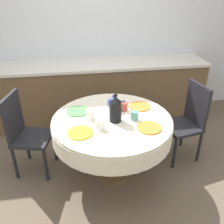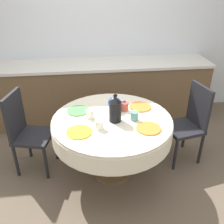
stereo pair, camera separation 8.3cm
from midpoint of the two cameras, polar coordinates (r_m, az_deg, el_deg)
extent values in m
plane|color=brown|center=(3.06, 0.80, -13.65)|extent=(12.00, 12.00, 0.00)
cube|color=silver|center=(3.97, -2.30, 17.71)|extent=(7.00, 0.05, 2.60)
cube|color=brown|center=(3.91, -1.65, 4.36)|extent=(3.20, 0.60, 0.89)
cube|color=beige|center=(3.74, -1.75, 10.87)|extent=(3.24, 0.64, 0.04)
cylinder|color=brown|center=(3.04, 0.80, -13.37)|extent=(0.44, 0.44, 0.04)
cylinder|color=brown|center=(2.87, 0.84, -9.43)|extent=(0.11, 0.11, 0.49)
cylinder|color=silver|center=(2.68, 0.89, -3.76)|extent=(1.27, 1.27, 0.18)
cylinder|color=silver|center=(2.62, 0.91, -1.83)|extent=(1.26, 1.26, 0.03)
cube|color=black|center=(3.14, 16.59, -3.53)|extent=(0.47, 0.47, 0.04)
cube|color=black|center=(3.12, 20.06, 1.36)|extent=(0.11, 0.38, 0.51)
cylinder|color=black|center=(3.07, 15.02, -9.47)|extent=(0.04, 0.04, 0.42)
cylinder|color=black|center=(3.30, 11.80, -5.96)|extent=(0.04, 0.04, 0.42)
cylinder|color=black|center=(3.25, 20.33, -7.96)|extent=(0.04, 0.04, 0.42)
cylinder|color=black|center=(3.48, 16.89, -4.76)|extent=(0.04, 0.04, 0.42)
cube|color=black|center=(2.99, -16.65, -5.35)|extent=(0.48, 0.48, 0.04)
cube|color=black|center=(2.93, -20.67, -0.57)|extent=(0.13, 0.38, 0.51)
cylinder|color=black|center=(3.19, -11.96, -7.34)|extent=(0.04, 0.04, 0.42)
cylinder|color=black|center=(2.94, -14.06, -11.34)|extent=(0.04, 0.04, 0.42)
cylinder|color=black|center=(3.32, -17.80, -6.71)|extent=(0.04, 0.04, 0.42)
cylinder|color=black|center=(3.07, -20.36, -10.45)|extent=(0.04, 0.04, 0.42)
cylinder|color=yellow|center=(2.40, -6.53, -4.57)|extent=(0.25, 0.25, 0.01)
cylinder|color=white|center=(2.42, -1.95, -2.93)|extent=(0.08, 0.08, 0.09)
cylinder|color=orange|center=(2.47, 9.31, -3.72)|extent=(0.25, 0.25, 0.01)
cylinder|color=#5BA39E|center=(2.58, 6.04, -0.91)|extent=(0.08, 0.08, 0.09)
cylinder|color=#5BA85B|center=(2.77, -6.90, 0.31)|extent=(0.25, 0.25, 0.01)
cylinder|color=white|center=(2.61, -4.17, -0.52)|extent=(0.08, 0.08, 0.09)
cylinder|color=orange|center=(2.85, 7.29, 1.17)|extent=(0.25, 0.25, 0.01)
cylinder|color=#CC4C3D|center=(2.76, 3.79, 1.23)|extent=(0.08, 0.08, 0.09)
cylinder|color=black|center=(2.52, 1.70, 0.11)|extent=(0.13, 0.13, 0.22)
cone|color=black|center=(2.46, 1.74, 2.84)|extent=(0.11, 0.11, 0.05)
sphere|color=black|center=(2.44, 1.76, 3.77)|extent=(0.04, 0.04, 0.04)
cylinder|color=#33478E|center=(2.78, 1.39, 0.58)|extent=(0.08, 0.08, 0.01)
sphere|color=#33478E|center=(2.74, 1.41, 2.02)|extent=(0.14, 0.14, 0.14)
cylinder|color=#33478E|center=(2.75, 3.16, 2.24)|extent=(0.08, 0.03, 0.05)
sphere|color=#33478E|center=(2.70, 1.43, 3.68)|extent=(0.03, 0.03, 0.03)
camera|label=1|loc=(0.04, -89.08, 0.51)|focal=40.00mm
camera|label=2|loc=(0.04, 90.92, -0.51)|focal=40.00mm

